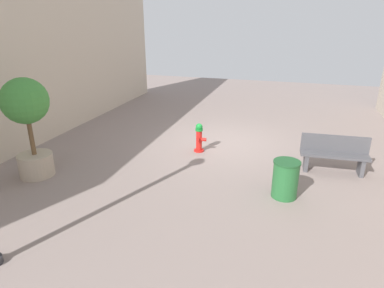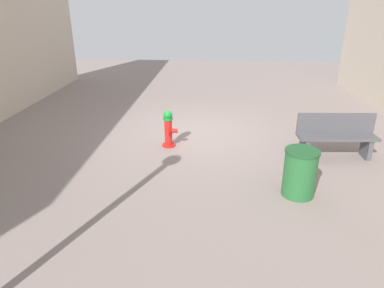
# 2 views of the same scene
# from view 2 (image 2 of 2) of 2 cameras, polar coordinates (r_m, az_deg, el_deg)

# --- Properties ---
(ground_plane) EXTENTS (23.40, 23.40, 0.00)m
(ground_plane) POSITION_cam_2_polar(r_m,az_deg,el_deg) (9.09, 0.53, 1.88)
(ground_plane) COLOR gray
(fire_hydrant) EXTENTS (0.37, 0.40, 0.87)m
(fire_hydrant) POSITION_cam_2_polar(r_m,az_deg,el_deg) (8.11, -3.87, 2.51)
(fire_hydrant) COLOR red
(fire_hydrant) RESTS_ON ground_plane
(bench_near) EXTENTS (1.70, 0.53, 0.95)m
(bench_near) POSITION_cam_2_polar(r_m,az_deg,el_deg) (8.16, 22.53, 1.37)
(bench_near) COLOR #4C4C51
(bench_near) RESTS_ON ground_plane
(trash_bin) EXTENTS (0.59, 0.59, 0.86)m
(trash_bin) POSITION_cam_2_polar(r_m,az_deg,el_deg) (6.34, 17.23, -4.52)
(trash_bin) COLOR #266633
(trash_bin) RESTS_ON ground_plane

